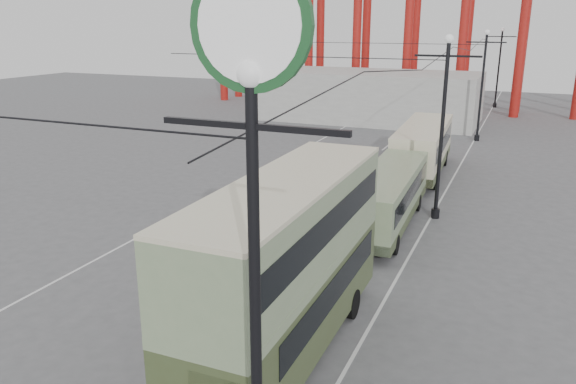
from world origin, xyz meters
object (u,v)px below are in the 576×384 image
at_px(single_decker_cream, 423,147).
at_px(lamp_post_near, 252,154).
at_px(pedestrian, 219,276).
at_px(single_decker_green, 388,196).
at_px(double_decker_bus, 288,260).

bearing_deg(single_decker_cream, lamp_post_near, -88.30).
bearing_deg(pedestrian, single_decker_cream, -108.95).
xyz_separation_m(lamp_post_near, single_decker_green, (-2.01, 18.69, -6.24)).
height_order(lamp_post_near, pedestrian, lamp_post_near).
xyz_separation_m(single_decker_green, single_decker_cream, (-0.32, 10.95, 0.28)).
bearing_deg(lamp_post_near, single_decker_green, 96.15).
bearing_deg(double_decker_bus, single_decker_cream, 90.05).
relative_size(double_decker_bus, single_decker_cream, 0.95).
distance_m(lamp_post_near, single_decker_cream, 30.33).
bearing_deg(pedestrian, lamp_post_near, 115.29).
relative_size(lamp_post_near, pedestrian, 6.94).
bearing_deg(pedestrian, double_decker_bus, 137.89).
bearing_deg(lamp_post_near, single_decker_cream, 94.50).
height_order(single_decker_green, pedestrian, single_decker_green).
distance_m(lamp_post_near, single_decker_green, 19.81).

